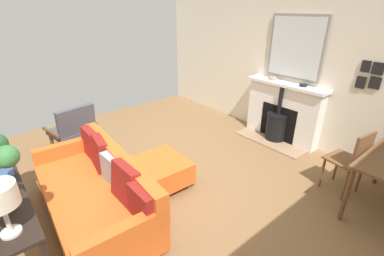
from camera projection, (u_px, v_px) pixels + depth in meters
The scene contains 12 objects.
ground_plane at pixel (162, 188), 3.61m from camera, with size 5.44×6.37×0.01m, color olive.
wall_left at pixel (289, 61), 4.61m from camera, with size 0.12×6.37×2.77m, color silver.
fireplace at pixel (281, 115), 4.77m from camera, with size 0.62×1.44×1.06m.
mirror_over_mantel at pixel (296, 48), 4.36m from camera, with size 0.04×0.98×1.03m.
mantel_bowl_near at pixel (273, 78), 4.73m from camera, with size 0.16×0.16×0.05m.
mantel_bowl_far at pixel (303, 85), 4.33m from camera, with size 0.12×0.12×0.04m.
sofa at pixel (98, 191), 3.00m from camera, with size 0.96×2.01×0.80m.
ottoman at pixel (161, 170), 3.58m from camera, with size 0.67×0.73×0.38m.
armchair_accent at pixel (73, 127), 4.29m from camera, with size 0.76×0.69×0.85m.
console_table at pixel (4, 199), 2.39m from camera, with size 0.35×1.67×0.76m.
dining_chair_near_fireplace at pixel (353, 158), 3.29m from camera, with size 0.46×0.46×0.89m.
photo_gallery_row at pixel (370, 75), 3.65m from camera, with size 0.02×0.30×0.39m.
Camera 1 is at (1.56, 2.52, 2.25)m, focal length 24.75 mm.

